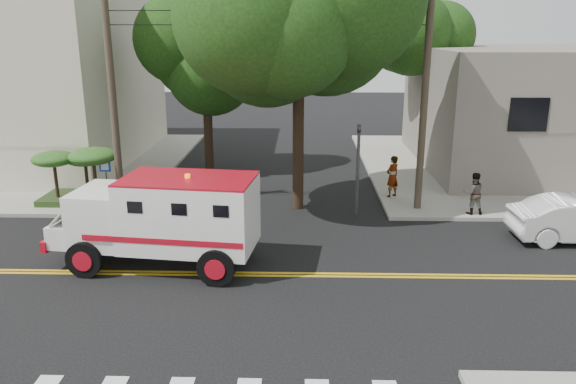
{
  "coord_description": "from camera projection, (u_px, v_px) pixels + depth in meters",
  "views": [
    {
      "loc": [
        1.66,
        -15.38,
        7.07
      ],
      "look_at": [
        1.18,
        3.34,
        1.6
      ],
      "focal_mm": 35.0,
      "sensor_mm": 36.0,
      "label": 1
    }
  ],
  "objects": [
    {
      "name": "sidewalk_nw",
      "position": [
        19.0,
        164.0,
        30.05
      ],
      "size": [
        17.0,
        17.0,
        0.15
      ],
      "primitive_type": "cube",
      "color": "gray",
      "rests_on": "ground"
    },
    {
      "name": "pedestrian_a",
      "position": [
        392.0,
        176.0,
        23.78
      ],
      "size": [
        0.77,
        0.73,
        1.78
      ],
      "primitive_type": "imported",
      "rotation": [
        0.0,
        0.0,
        3.8
      ],
      "color": "gray",
      "rests_on": "sidewalk_ne"
    },
    {
      "name": "tree_right",
      "position": [
        437.0,
        47.0,
        29.98
      ],
      "size": [
        4.8,
        4.5,
        8.2
      ],
      "color": "black",
      "rests_on": "ground"
    },
    {
      "name": "tree_left",
      "position": [
        211.0,
        58.0,
        26.55
      ],
      "size": [
        4.48,
        4.2,
        7.7
      ],
      "color": "black",
      "rests_on": "ground"
    },
    {
      "name": "utility_pole_right",
      "position": [
        425.0,
        99.0,
        21.31
      ],
      "size": [
        0.28,
        0.28,
        9.0
      ],
      "primitive_type": "cylinder",
      "color": "#382D23",
      "rests_on": "ground"
    },
    {
      "name": "sidewalk_ne",
      "position": [
        528.0,
        167.0,
        29.38
      ],
      "size": [
        17.0,
        17.0,
        0.15
      ],
      "primitive_type": "cube",
      "color": "gray",
      "rests_on": "ground"
    },
    {
      "name": "pedestrian_b",
      "position": [
        474.0,
        193.0,
        21.58
      ],
      "size": [
        0.8,
        0.62,
        1.64
      ],
      "primitive_type": "imported",
      "rotation": [
        0.0,
        0.0,
        3.14
      ],
      "color": "gray",
      "rests_on": "sidewalk_ne"
    },
    {
      "name": "palm_planter",
      "position": [
        79.0,
        167.0,
        22.86
      ],
      "size": [
        3.52,
        2.63,
        2.36
      ],
      "color": "#1E3314",
      "rests_on": "sidewalk_nw"
    },
    {
      "name": "armored_truck",
      "position": [
        164.0,
        216.0,
        16.95
      ],
      "size": [
        6.48,
        3.14,
        2.85
      ],
      "rotation": [
        0.0,
        0.0,
        -0.12
      ],
      "color": "white",
      "rests_on": "ground"
    },
    {
      "name": "building_right",
      "position": [
        561.0,
        107.0,
        28.96
      ],
      "size": [
        14.0,
        12.0,
        6.0
      ],
      "primitive_type": "cube",
      "color": "slate",
      "rests_on": "sidewalk_ne"
    },
    {
      "name": "accessibility_sign",
      "position": [
        106.0,
        176.0,
        22.47
      ],
      "size": [
        0.45,
        0.1,
        2.02
      ],
      "color": "#3F3F42",
      "rests_on": "ground"
    },
    {
      "name": "tree_main",
      "position": [
        311.0,
        25.0,
        20.67
      ],
      "size": [
        6.08,
        5.7,
        9.85
      ],
      "color": "black",
      "rests_on": "ground"
    },
    {
      "name": "traffic_signal",
      "position": [
        358.0,
        160.0,
        21.44
      ],
      "size": [
        0.15,
        0.18,
        3.6
      ],
      "color": "#3F3F42",
      "rests_on": "ground"
    },
    {
      "name": "utility_pole_left",
      "position": [
        113.0,
        98.0,
        21.42
      ],
      "size": [
        0.28,
        0.28,
        9.0
      ],
      "primitive_type": "cylinder",
      "color": "#382D23",
      "rests_on": "ground"
    },
    {
      "name": "ground",
      "position": [
        246.0,
        274.0,
        16.78
      ],
      "size": [
        100.0,
        100.0,
        0.0
      ],
      "primitive_type": "plane",
      "color": "black",
      "rests_on": "ground"
    }
  ]
}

